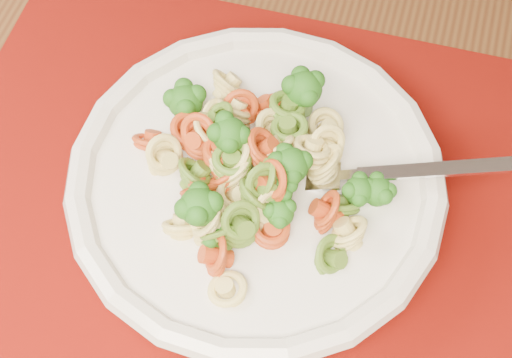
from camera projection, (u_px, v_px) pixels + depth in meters
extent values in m
cube|color=#4F3016|center=(324.00, 176.00, 0.60)|extent=(1.82, 1.55, 0.04)
cube|color=#650C04|center=(237.00, 190.00, 0.57)|extent=(0.59, 0.54, 0.00)
cylinder|color=silver|center=(256.00, 201.00, 0.55)|extent=(0.12, 0.12, 0.01)
cylinder|color=silver|center=(256.00, 188.00, 0.54)|extent=(0.26, 0.26, 0.03)
torus|color=silver|center=(256.00, 178.00, 0.52)|extent=(0.28, 0.28, 0.02)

